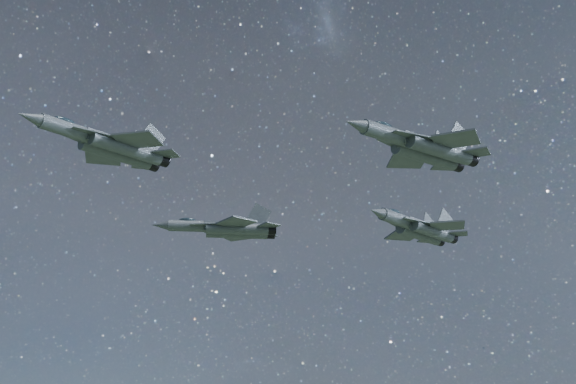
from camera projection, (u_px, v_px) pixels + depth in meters
name	position (u px, v px, depth m)	size (l,w,h in m)	color
jet_lead	(110.00, 145.00, 71.42)	(17.50, 11.70, 4.43)	#394247
jet_left	(227.00, 229.00, 100.48)	(19.19, 12.78, 4.87)	#394247
jet_right	(423.00, 147.00, 67.15)	(17.27, 11.99, 4.34)	#394247
jet_slot	(419.00, 228.00, 91.69)	(18.50, 12.37, 4.69)	#394247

